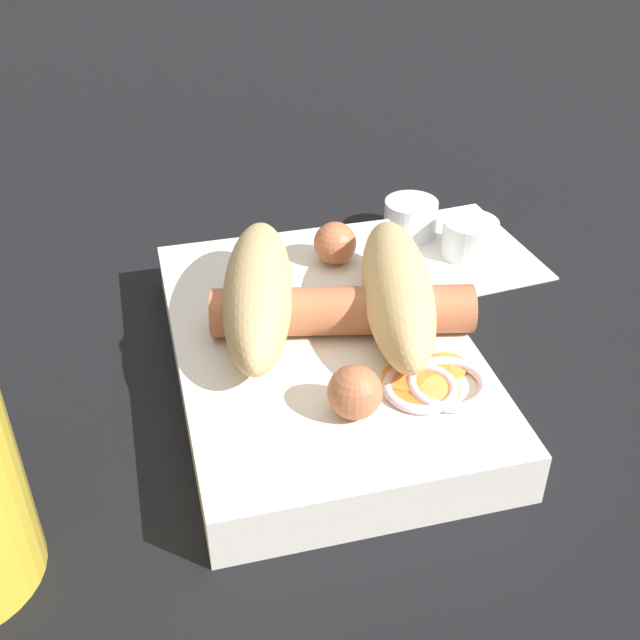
% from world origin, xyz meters
% --- Properties ---
extents(ground_plane, '(3.00, 3.00, 0.00)m').
position_xyz_m(ground_plane, '(0.00, 0.00, 0.00)').
color(ground_plane, black).
extents(food_tray, '(0.25, 0.17, 0.03)m').
position_xyz_m(food_tray, '(0.00, 0.00, 0.02)').
color(food_tray, silver).
rests_on(food_tray, ground_plane).
extents(bread_roll, '(0.17, 0.15, 0.05)m').
position_xyz_m(bread_roll, '(-0.01, 0.01, 0.05)').
color(bread_roll, tan).
rests_on(bread_roll, food_tray).
extents(sausage, '(0.18, 0.15, 0.03)m').
position_xyz_m(sausage, '(-0.00, 0.01, 0.05)').
color(sausage, '#B26642').
rests_on(sausage, food_tray).
extents(pickled_veggies, '(0.06, 0.06, 0.01)m').
position_xyz_m(pickled_veggies, '(0.06, 0.05, 0.03)').
color(pickled_veggies, orange).
rests_on(pickled_veggies, food_tray).
extents(napkin, '(0.13, 0.13, 0.00)m').
position_xyz_m(napkin, '(-0.12, 0.13, 0.00)').
color(napkin, white).
rests_on(napkin, ground_plane).
extents(condiment_cup_near, '(0.04, 0.04, 0.03)m').
position_xyz_m(condiment_cup_near, '(-0.11, 0.14, 0.01)').
color(condiment_cup_near, silver).
rests_on(condiment_cup_near, ground_plane).
extents(condiment_cup_far, '(0.04, 0.04, 0.03)m').
position_xyz_m(condiment_cup_far, '(-0.15, 0.11, 0.01)').
color(condiment_cup_far, silver).
rests_on(condiment_cup_far, ground_plane).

